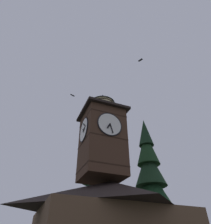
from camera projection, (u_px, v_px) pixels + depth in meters
The scene contains 6 objects.
clock_tower at pixel (102, 137), 19.74m from camera, with size 4.32×4.32×9.26m.
pine_tree_behind at pixel (96, 201), 23.54m from camera, with size 6.22×6.22×18.54m.
pine_tree_aside at pixel (153, 202), 23.96m from camera, with size 6.59×6.59×18.67m.
moon at pixel (131, 211), 48.55m from camera, with size 2.14×2.14×2.14m.
flying_bird_high at pixel (140, 60), 24.88m from camera, with size 0.43×0.60×0.16m.
flying_bird_low at pixel (73, 95), 23.56m from camera, with size 0.56×0.32×0.12m.
Camera 1 is at (8.01, 14.81, 2.37)m, focal length 33.11 mm.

